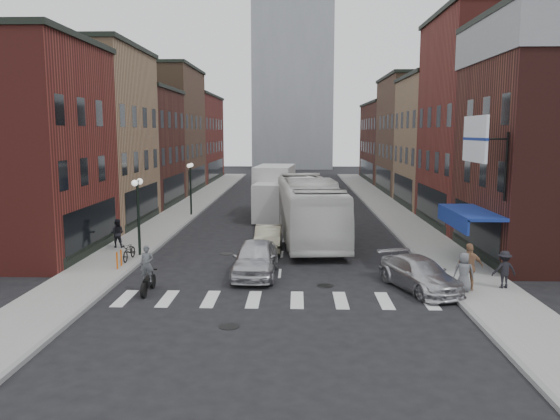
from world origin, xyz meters
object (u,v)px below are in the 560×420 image
Objects in this scene: motorcycle_rider at (147,271)px; transit_bus at (309,209)px; ped_right_c at (464,272)px; sedan_left_near at (255,258)px; streetlamp_far at (190,179)px; bike_rack at (119,259)px; ped_left_solo at (117,233)px; sedan_left_far at (268,238)px; parked_bicycle at (129,251)px; streetlamp_near at (138,202)px; ped_right_a at (504,269)px; box_truck at (274,192)px; curb_car at (420,274)px; billboard_sign at (477,141)px; ped_right_b at (469,267)px.

transit_bus is at bearing 55.50° from motorcycle_rider.
sedan_left_near is at bearing -4.16° from ped_right_c.
streetlamp_far is 18.64m from sedan_left_near.
bike_rack is 4.81m from ped_left_solo.
sedan_left_far is 7.49m from parked_bicycle.
streetlamp_near reaches higher than transit_bus.
sedan_left_far is 12.61m from ped_right_a.
ped_right_c is at bearing -3.50° from motorcycle_rider.
box_truck reaches higher than curb_car.
bike_rack is 18.14m from box_truck.
motorcycle_rider reaches higher than ped_right_a.
transit_bus is (8.90, 5.27, -1.04)m from streetlamp_near.
bike_rack is at bearing -145.85° from sedan_left_far.
ped_right_c is at bearing -45.01° from sedan_left_far.
billboard_sign is at bearing -56.27° from box_truck.
bike_rack is 17.13m from ped_right_a.
bike_rack is 0.47× the size of parked_bicycle.
ped_right_a is (16.89, -2.86, 0.37)m from bike_rack.
ped_right_c is (1.60, -0.68, 0.28)m from curb_car.
sedan_left_far reaches higher than curb_car.
streetlamp_far is at bearing -173.60° from box_truck.
sedan_left_near is (6.50, -0.72, 0.26)m from bike_rack.
transit_bus is 11.20m from parked_bicycle.
bike_rack is at bearing 177.17° from billboard_sign.
ped_right_c is (-1.11, -2.63, -5.19)m from billboard_sign.
ped_right_a reaches higher than sedan_left_far.
bike_rack is 0.17× the size of sedan_left_near.
streetlamp_near is at bearing 153.05° from sedan_left_near.
motorcycle_rider is (2.34, -3.58, 0.38)m from bike_rack.
box_truck is 0.67× the size of transit_bus.
transit_bus is at bearing -66.65° from ped_right_b.
sedan_left_near is 6.86m from parked_bicycle.
ped_right_c is (-1.81, -0.57, 0.03)m from ped_right_a.
box_truck is at bearing -67.92° from ped_right_a.
ped_right_c is at bearing -42.54° from curb_car.
ped_left_solo reaches higher than sedan_left_near.
sedan_left_far is (4.46, 8.28, -0.25)m from motorcycle_rider.
streetlamp_far is 20.49m from motorcycle_rider.
ped_left_solo is (-1.58, 3.01, 0.35)m from parked_bicycle.
ped_left_solo is at bearing 119.25° from parked_bicycle.
box_truck is 1.91× the size of sedan_left_near.
transit_bus is 8.46× the size of ped_left_solo.
bike_rack is at bearing -17.73° from ped_right_b.
streetlamp_far is at bearing -40.12° from ped_right_c.
sedan_left_far is 2.41× the size of parked_bicycle.
streetlamp_far is 2.42× the size of parked_bicycle.
ped_right_c is (8.27, -8.13, 0.27)m from sedan_left_far.
bike_rack is 0.17× the size of curb_car.
streetlamp_far is 0.90× the size of curb_car.
sedan_left_far is at bearing 16.86° from streetlamp_near.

